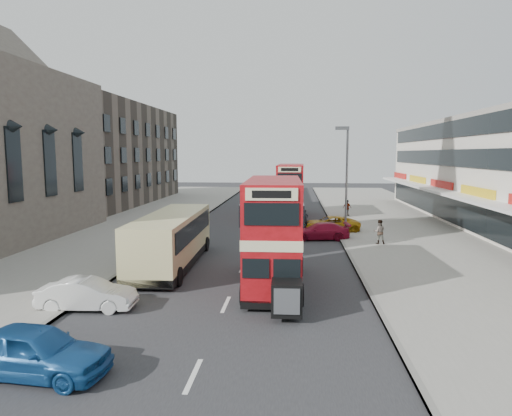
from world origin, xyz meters
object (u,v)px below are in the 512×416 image
at_px(street_lamp, 346,172).
at_px(car_left_front, 87,294).
at_px(car_right_b, 330,224).
at_px(car_left_near, 35,351).
at_px(car_right_a, 320,231).
at_px(cyclist, 305,226).
at_px(bus_main, 274,233).
at_px(pedestrian_near, 379,232).
at_px(coach, 172,238).
at_px(pedestrian_far, 347,208).
at_px(bus_second, 291,190).

height_order(street_lamp, car_left_front, street_lamp).
bearing_deg(car_right_b, car_left_near, -29.05).
distance_m(car_right_a, cyclist, 2.54).
relative_size(bus_main, pedestrian_near, 5.34).
relative_size(bus_main, coach, 0.87).
height_order(car_left_front, pedestrian_far, pedestrian_far).
bearing_deg(street_lamp, car_left_near, -115.98).
xyz_separation_m(bus_second, cyclist, (1.17, -9.39, -1.98)).
xyz_separation_m(car_left_front, car_right_a, (10.00, 15.56, -0.01)).
xyz_separation_m(bus_main, pedestrian_near, (6.62, 9.85, -1.57)).
xyz_separation_m(bus_main, car_right_a, (2.78, 11.74, -1.93)).
xyz_separation_m(coach, pedestrian_near, (12.38, 6.43, -0.60)).
xyz_separation_m(bus_second, car_left_near, (-6.79, -32.60, -1.87)).
bearing_deg(car_right_a, car_left_front, -38.61).
height_order(car_right_a, pedestrian_near, pedestrian_near).
distance_m(street_lamp, bus_main, 14.20).
height_order(bus_main, cyclist, bus_main).
bearing_deg(street_lamp, pedestrian_near, -60.14).
bearing_deg(car_right_b, car_right_a, -23.80).
relative_size(street_lamp, car_left_front, 2.15).
relative_size(car_left_front, pedestrian_near, 2.30).
bearing_deg(bus_second, pedestrian_far, -177.24).
height_order(bus_second, car_left_front, bus_second).
height_order(coach, cyclist, coach).
xyz_separation_m(car_right_b, pedestrian_near, (2.86, -5.04, 0.34)).
bearing_deg(car_left_front, coach, -14.10).
height_order(bus_main, car_right_b, bus_main).
relative_size(coach, cyclist, 5.24).
height_order(bus_main, car_left_near, bus_main).
xyz_separation_m(bus_second, car_left_front, (-7.80, -27.26, -1.97)).
bearing_deg(pedestrian_near, street_lamp, -59.02).
xyz_separation_m(car_left_near, pedestrian_near, (12.83, 18.99, 0.25)).
bearing_deg(car_right_b, car_left_front, -36.94).
bearing_deg(bus_second, car_right_a, 101.82).
xyz_separation_m(car_left_near, pedestrian_far, (12.27, 32.75, 0.19)).
bearing_deg(street_lamp, car_right_b, 118.92).
distance_m(car_right_a, pedestrian_near, 4.30).
height_order(bus_main, pedestrian_near, bus_main).
relative_size(bus_second, car_right_b, 1.97).
relative_size(car_left_near, pedestrian_far, 2.77).
relative_size(coach, car_right_a, 2.40).
bearing_deg(car_left_front, pedestrian_far, -28.50).
relative_size(street_lamp, car_left_near, 1.91).
height_order(street_lamp, pedestrian_far, street_lamp).
height_order(bus_main, pedestrian_far, bus_main).
height_order(car_left_near, pedestrian_near, pedestrian_near).
bearing_deg(cyclist, coach, -132.84).
distance_m(bus_second, coach, 21.04).
height_order(street_lamp, car_right_b, street_lamp).
bearing_deg(car_right_a, car_right_b, 156.85).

